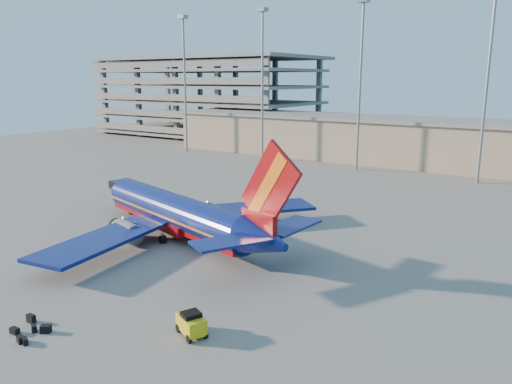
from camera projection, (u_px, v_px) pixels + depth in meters
ground at (213, 245)px, 48.37m from camera, size 220.00×220.00×0.00m
terminal_building at (463, 144)px, 88.56m from camera, size 122.00×16.00×8.50m
parking_garage at (208, 93)px, 139.49m from camera, size 62.00×32.00×21.40m
light_mast_row at (420, 67)px, 78.72m from camera, size 101.60×1.60×28.65m
aircraft_main at (180, 214)px, 50.33m from camera, size 32.38×30.73×11.20m
baggage_tug at (191, 323)px, 31.19m from camera, size 2.48×2.04×1.54m
luggage_pile at (30, 330)px, 31.54m from camera, size 2.91×2.28×0.55m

